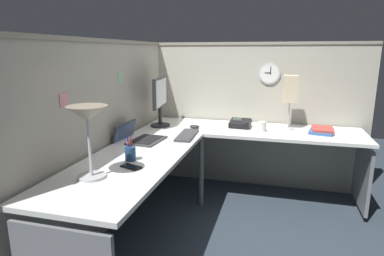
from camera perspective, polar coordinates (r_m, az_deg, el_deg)
ground_plane at (r=3.16m, az=3.78°, el=-14.76°), size 6.80×6.80×0.00m
cubicle_wall_back at (r=2.84m, az=-14.97°, el=-1.26°), size 2.57×0.12×1.58m
cubicle_wall_right at (r=3.68m, az=10.70°, el=2.23°), size 0.12×2.37×1.58m
desk at (r=2.77m, az=4.34°, el=-4.67°), size 2.35×2.15×0.73m
monitor at (r=3.33m, az=-5.64°, el=5.25°), size 0.46×0.20×0.50m
laptop at (r=2.87m, az=-9.62°, el=-1.65°), size 0.37×0.41×0.22m
keyboard at (r=2.96m, az=-0.88°, el=-1.26°), size 0.44×0.17×0.02m
computer_mouse at (r=3.27m, az=0.45°, el=0.26°), size 0.06×0.10×0.03m
desk_lamp_dome at (r=2.01m, az=-17.78°, el=1.42°), size 0.24×0.24×0.44m
pen_cup at (r=2.34m, az=-10.74°, el=-4.37°), size 0.08×0.08×0.18m
cell_phone at (r=2.22m, az=-10.62°, el=-6.70°), size 0.11×0.16×0.01m
office_phone at (r=3.34m, az=8.53°, el=0.73°), size 0.21×0.22×0.11m
book_stack at (r=3.34m, az=21.76°, el=-0.38°), size 0.31×0.26×0.04m
desk_lamp_paper at (r=3.32m, az=16.83°, el=6.31°), size 0.13×0.13×0.53m
coffee_mug at (r=3.21m, az=12.14°, el=0.26°), size 0.08×0.08×0.10m
wall_clock at (r=3.57m, az=13.41°, el=9.22°), size 0.04×0.22×0.22m
pinned_note_leftmost at (r=2.93m, az=-12.49°, el=8.60°), size 0.06×0.00×0.08m
pinned_note_middle at (r=2.27m, az=-21.51°, el=4.55°), size 0.09×0.00×0.09m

